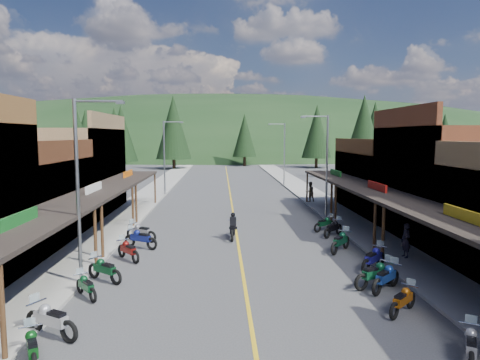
{
  "coord_description": "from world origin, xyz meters",
  "views": [
    {
      "loc": [
        -1.01,
        -24.3,
        6.49
      ],
      "look_at": [
        0.48,
        8.88,
        3.0
      ],
      "focal_mm": 32.0,
      "sensor_mm": 36.0,
      "label": 1
    }
  ],
  "objects": [
    {
      "name": "pine_7",
      "position": [
        -32.0,
        76.0,
        7.24
      ],
      "size": [
        5.88,
        5.88,
        12.5
      ],
      "color": "black",
      "rests_on": "ground"
    },
    {
      "name": "streetlight_2",
      "position": [
        6.95,
        8.0,
        4.46
      ],
      "size": [
        2.16,
        0.18,
        8.0
      ],
      "color": "gray",
      "rests_on": "ground"
    },
    {
      "name": "pedestrian_east_a",
      "position": [
        8.59,
        -2.95,
        1.05
      ],
      "size": [
        0.51,
        0.71,
        1.8
      ],
      "primitive_type": "imported",
      "rotation": [
        0.0,
        0.0,
        -1.44
      ],
      "color": "black",
      "rests_on": "sidewalk_east"
    },
    {
      "name": "bike_east_6",
      "position": [
        6.3,
        -4.58,
        0.65
      ],
      "size": [
        2.13,
        2.15,
        1.3
      ],
      "primitive_type": null,
      "rotation": [
        0.0,
        0.0,
        -0.78
      ],
      "color": "navy",
      "rests_on": "ground"
    },
    {
      "name": "shop_west_2",
      "position": [
        -13.75,
        1.7,
        2.53
      ],
      "size": [
        10.9,
        9.0,
        6.2
      ],
      "color": "#3F2111",
      "rests_on": "ground"
    },
    {
      "name": "bike_east_2",
      "position": [
        6.09,
        -12.99,
        0.57
      ],
      "size": [
        1.55,
        2.06,
        1.14
      ],
      "primitive_type": null,
      "rotation": [
        0.0,
        0.0,
        -0.51
      ],
      "color": "gray",
      "rests_on": "ground"
    },
    {
      "name": "streetlight_3",
      "position": [
        6.95,
        30.0,
        4.46
      ],
      "size": [
        2.16,
        0.18,
        8.0
      ],
      "color": "gray",
      "rests_on": "ground"
    },
    {
      "name": "pine_2",
      "position": [
        -10.0,
        58.0,
        7.99
      ],
      "size": [
        6.72,
        6.72,
        14.0
      ],
      "color": "black",
      "rests_on": "ground"
    },
    {
      "name": "pine_0",
      "position": [
        -40.0,
        62.0,
        6.48
      ],
      "size": [
        5.04,
        5.04,
        11.0
      ],
      "color": "black",
      "rests_on": "ground"
    },
    {
      "name": "bike_west_2",
      "position": [
        -6.39,
        -12.48,
        0.55
      ],
      "size": [
        1.45,
        1.99,
        1.09
      ],
      "primitive_type": null,
      "rotation": [
        0.0,
        0.0,
        0.48
      ],
      "color": "#0E4615",
      "rests_on": "ground"
    },
    {
      "name": "bike_east_8",
      "position": [
        6.18,
        2.34,
        0.6
      ],
      "size": [
        1.98,
        2.0,
        1.21
      ],
      "primitive_type": null,
      "rotation": [
        0.0,
        0.0,
        -0.77
      ],
      "color": "black",
      "rests_on": "ground"
    },
    {
      "name": "pine_1",
      "position": [
        -24.0,
        70.0,
        7.24
      ],
      "size": [
        5.88,
        5.88,
        12.5
      ],
      "color": "black",
      "rests_on": "ground"
    },
    {
      "name": "bike_east_3",
      "position": [
        5.58,
        -9.6,
        0.57
      ],
      "size": [
        1.89,
        1.84,
        1.13
      ],
      "primitive_type": null,
      "rotation": [
        0.0,
        0.0,
        -0.82
      ],
      "color": "#9A4A0B",
      "rests_on": "ground"
    },
    {
      "name": "bike_west_8",
      "position": [
        -5.92,
        1.65,
        0.64
      ],
      "size": [
        2.3,
        1.8,
        1.28
      ],
      "primitive_type": null,
      "rotation": [
        0.0,
        0.0,
        1.03
      ],
      "color": "gray",
      "rests_on": "ground"
    },
    {
      "name": "ridge_hill",
      "position": [
        0.0,
        135.0,
        0.0
      ],
      "size": [
        310.0,
        140.0,
        60.0
      ],
      "primitive_type": "ellipsoid",
      "color": "black",
      "rests_on": "ground"
    },
    {
      "name": "bike_west_6",
      "position": [
        -5.83,
        -2.41,
        0.6
      ],
      "size": [
        1.89,
        2.08,
        1.21
      ],
      "primitive_type": null,
      "rotation": [
        0.0,
        0.0,
        0.69
      ],
      "color": "#66100D",
      "rests_on": "ground"
    },
    {
      "name": "pedestrian_east_b",
      "position": [
        7.49,
        15.86,
        1.11
      ],
      "size": [
        1.06,
        0.83,
        1.92
      ],
      "primitive_type": "imported",
      "rotation": [
        0.0,
        0.0,
        3.51
      ],
      "color": "brown",
      "rests_on": "sidewalk_east"
    },
    {
      "name": "streetlight_0",
      "position": [
        -6.95,
        -6.0,
        4.46
      ],
      "size": [
        2.16,
        0.18,
        8.0
      ],
      "color": "gray",
      "rests_on": "ground"
    },
    {
      "name": "pine_4",
      "position": [
        18.0,
        60.0,
        7.24
      ],
      "size": [
        5.88,
        5.88,
        12.5
      ],
      "color": "black",
      "rests_on": "ground"
    },
    {
      "name": "sidewalk_east",
      "position": [
        8.7,
        20.0,
        0.07
      ],
      "size": [
        3.4,
        94.0,
        0.15
      ],
      "primitive_type": "cube",
      "color": "gray",
      "rests_on": "ground"
    },
    {
      "name": "shop_east_2",
      "position": [
        13.78,
        1.7,
        3.52
      ],
      "size": [
        10.9,
        9.0,
        8.2
      ],
      "color": "#562B19",
      "rests_on": "ground"
    },
    {
      "name": "pine_9",
      "position": [
        24.0,
        45.0,
        6.38
      ],
      "size": [
        4.93,
        4.93,
        10.8
      ],
      "color": "black",
      "rests_on": "ground"
    },
    {
      "name": "bike_east_7",
      "position": [
        5.63,
        -1.27,
        0.65
      ],
      "size": [
        2.02,
        2.26,
        1.31
      ],
      "primitive_type": null,
      "rotation": [
        0.0,
        0.0,
        -0.67
      ],
      "color": "#0C4026",
      "rests_on": "ground"
    },
    {
      "name": "bike_east_9",
      "position": [
        6.0,
        3.92,
        0.56
      ],
      "size": [
        1.99,
        1.67,
        1.12
      ],
      "primitive_type": null,
      "rotation": [
        0.0,
        0.0,
        -0.96
      ],
      "color": "#0D4122",
      "rests_on": "ground"
    },
    {
      "name": "sidewalk_west",
      "position": [
        -8.7,
        20.0,
        0.07
      ],
      "size": [
        3.4,
        94.0,
        0.15
      ],
      "primitive_type": "cube",
      "color": "gray",
      "rests_on": "ground"
    },
    {
      "name": "shop_east_3",
      "position": [
        13.75,
        11.3,
        2.53
      ],
      "size": [
        10.9,
        10.2,
        6.2
      ],
      "color": "#4C2D16",
      "rests_on": "ground"
    },
    {
      "name": "pine_8",
      "position": [
        -22.0,
        40.0,
        5.98
      ],
      "size": [
        4.48,
        4.48,
        10.0
      ],
      "color": "black",
      "rests_on": "ground"
    },
    {
      "name": "bike_east_5",
      "position": [
        5.56,
        -6.89,
        0.65
      ],
      "size": [
        2.37,
        1.68,
        1.29
      ],
      "primitive_type": null,
      "rotation": [
        0.0,
        0.0,
        -1.11
      ],
      "color": "#0D4225",
      "rests_on": "ground"
    },
    {
      "name": "pine_11",
      "position": [
        20.0,
        38.0,
        7.19
      ],
      "size": [
        5.82,
        5.82,
        12.4
      ],
      "color": "black",
      "rests_on": "ground"
    },
    {
      "name": "rider_on_bike",
      "position": [
        -0.27,
        2.05,
        0.7
      ],
      "size": [
        0.95,
        2.34,
        1.74
      ],
      "rotation": [
        0.0,
        0.0,
        -0.09
      ],
      "color": "black",
      "rests_on": "ground"
    },
    {
      "name": "pine_3",
      "position": [
        4.0,
        66.0,
        6.48
      ],
      "size": [
        5.04,
        5.04,
        11.0
      ],
      "color": "black",
      "rests_on": "ground"
    },
    {
      "name": "bike_west_4",
      "position": [
        -6.41,
        -7.52,
        0.53
      ],
      "size": [
        1.64,
        1.83,
        1.06
      ],
      "primitive_type": null,
      "rotation": [
        0.0,
        0.0,
        0.68
      ],
      "color": "#0C3E1E",
      "rests_on": "ground"
    },
    {
      "name": "pine_5",
      "position": [
        34.0,
        72.0,
        7.99
      ],
      "size": [
        6.72,
        6.72,
        14.0
      ],
      "color": "black",
      "rests_on": "ground"
    },
    {
      "name": "pine_6",
      "position": [
        46.0,
        64.0,
        6.48
      ],
      "size": [
        5.04,
        5.04,
        11.0
      ],
      "color": "black",
      "rests_on": "ground"
    },
    {
      "name": "bike_west_5",
      "position": [
        -6.2,
        -5.61,
        0.61
      ],
      "size": [
        2.14,
        1.86,
        1.22
      ],
      "primitive_type": null,
      "rotation": [
        0.0,
        0.0,
        0.92
      ],
      "color": "#0C3D1D",
      "rests_on": "ground"
    },
    {
      "name": "streetlight_1",
      "position": [
        -6.95,
        22.0,
        4.46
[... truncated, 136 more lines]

